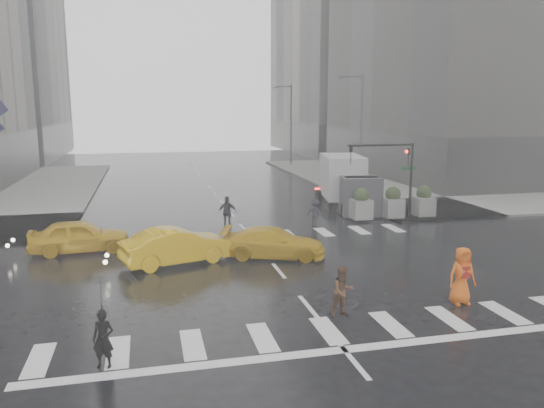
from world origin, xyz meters
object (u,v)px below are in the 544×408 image
object	(u,v)px
pedestrian_orange	(462,276)
pedestrian_brown	(343,291)
traffic_signal_pole	(396,165)
taxi_mid	(177,246)
box_truck	(347,181)
taxi_front	(79,236)

from	to	relation	value
pedestrian_orange	pedestrian_brown	bearing A→B (deg)	-177.51
pedestrian_brown	traffic_signal_pole	bearing A→B (deg)	47.36
taxi_mid	box_truck	distance (m)	15.09
pedestrian_brown	pedestrian_orange	xyz separation A→B (m)	(4.25, 0.05, 0.18)
pedestrian_orange	box_truck	size ratio (longest dim) A/B	0.30
box_truck	pedestrian_brown	bearing A→B (deg)	-100.73
pedestrian_brown	box_truck	world-z (taller)	box_truck
pedestrian_orange	taxi_front	size ratio (longest dim) A/B	0.44
traffic_signal_pole	pedestrian_orange	xyz separation A→B (m)	(-3.93, -12.94, -2.24)
pedestrian_brown	taxi_front	distance (m)	13.35
box_truck	taxi_mid	bearing A→B (deg)	-128.47
traffic_signal_pole	pedestrian_orange	size ratio (longest dim) A/B	2.30
traffic_signal_pole	pedestrian_orange	world-z (taller)	traffic_signal_pole
pedestrian_orange	taxi_front	distance (m)	16.48
pedestrian_orange	taxi_mid	distance (m)	11.37
box_truck	taxi_front	bearing A→B (deg)	-145.28
traffic_signal_pole	taxi_mid	size ratio (longest dim) A/B	0.97
pedestrian_brown	pedestrian_orange	distance (m)	4.25
taxi_front	taxi_mid	xyz separation A→B (m)	(4.21, -2.90, 0.02)
pedestrian_brown	taxi_front	size ratio (longest dim) A/B	0.36
traffic_signal_pole	taxi_front	xyz separation A→B (m)	(-17.15, -3.10, -2.47)
pedestrian_orange	taxi_front	world-z (taller)	pedestrian_orange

